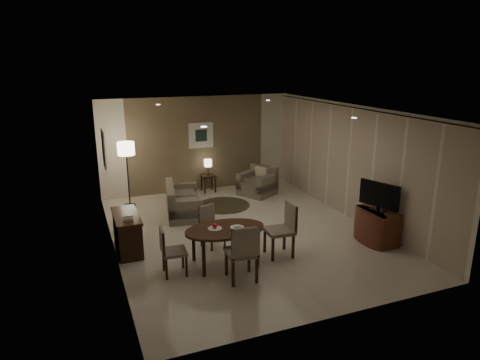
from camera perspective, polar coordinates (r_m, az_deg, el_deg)
name	(u,v)px	position (r m, az deg, el deg)	size (l,w,h in m)	color
room_shell	(237,169)	(9.46, -0.45, 1.47)	(5.50, 7.00, 2.70)	beige
taupe_accent	(198,144)	(12.32, -5.67, 4.78)	(3.96, 0.03, 2.70)	#7A6A4C
curtain_wall	(349,164)	(10.39, 14.30, 2.11)	(0.08, 6.70, 2.58)	beige
curtain_rod	(353,107)	(10.17, 14.81, 9.36)	(0.03, 0.03, 6.80)	black
art_back_frame	(201,135)	(12.28, -5.22, 5.94)	(0.72, 0.03, 0.72)	silver
art_back_canvas	(201,135)	(12.26, -5.20, 5.93)	(0.34, 0.01, 0.34)	#1B3127
art_left_frame	(104,149)	(9.54, -17.71, 3.92)	(0.03, 0.60, 0.80)	silver
art_left_canvas	(104,149)	(9.55, -17.62, 3.93)	(0.01, 0.46, 0.64)	gray
downlight_nl	(204,127)	(6.71, -4.85, 7.08)	(0.10, 0.10, 0.01)	white
downlight_nr	(354,118)	(7.97, 14.98, 8.00)	(0.10, 0.10, 0.01)	white
downlight_fl	(158,105)	(10.18, -10.88, 9.85)	(0.10, 0.10, 0.01)	white
downlight_fr	(268,100)	(11.05, 3.75, 10.55)	(0.10, 0.10, 0.01)	white
console_desk	(127,233)	(8.84, -14.79, -6.81)	(0.48, 1.20, 0.75)	#442116
telephone	(128,218)	(8.40, -14.73, -4.88)	(0.20, 0.14, 0.09)	white
tv_cabinet	(377,226)	(9.38, 17.83, -5.87)	(0.48, 0.90, 0.70)	#5E2A1C
flat_tv	(379,196)	(9.15, 18.08, -1.98)	(0.06, 0.88, 0.60)	black
dining_table	(225,246)	(8.03, -1.99, -8.81)	(1.50, 0.94, 0.70)	#442116
chair_near	(241,251)	(7.42, 0.17, -9.51)	(0.51, 0.51, 1.05)	gray
chair_far	(213,227)	(8.72, -3.65, -6.27)	(0.41, 0.41, 0.84)	gray
chair_left	(174,251)	(7.72, -8.76, -9.36)	(0.42, 0.42, 0.87)	gray
chair_right	(279,230)	(8.32, 5.23, -6.66)	(0.51, 0.51, 1.05)	gray
plate_a	(215,229)	(7.88, -3.37, -6.48)	(0.26, 0.26, 0.02)	white
plate_b	(237,227)	(7.91, -0.38, -6.34)	(0.26, 0.26, 0.02)	white
fruit_apple	(215,226)	(7.86, -3.38, -6.12)	(0.09, 0.09, 0.09)	#B9152F
napkin	(237,226)	(7.90, -0.38, -6.19)	(0.12, 0.08, 0.03)	white
round_rug	(224,205)	(11.23, -2.20, -3.36)	(1.37, 1.37, 0.01)	#443F26
sofa	(183,200)	(10.58, -7.55, -2.61)	(0.79, 1.59, 0.75)	gray
armchair	(257,181)	(12.00, 2.30, -0.16)	(0.88, 0.83, 0.78)	gray
side_table	(208,183)	(12.33, -4.24, -0.43)	(0.39, 0.39, 0.50)	black
table_lamp	(208,166)	(12.20, -4.29, 1.83)	(0.22, 0.22, 0.50)	#FFEAC1
floor_lamp	(128,175)	(11.32, -14.72, 0.70)	(0.43, 0.43, 1.68)	#FFE5B7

